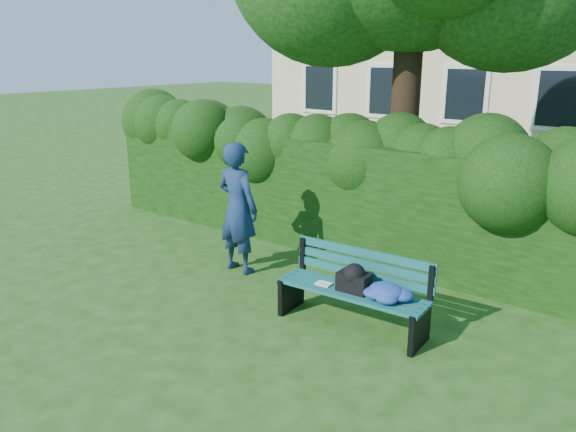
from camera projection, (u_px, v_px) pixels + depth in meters
The scene contains 4 objects.
ground at pixel (260, 294), 7.49m from camera, with size 80.00×80.00×0.00m, color #254913.
hedge at pixel (350, 197), 8.91m from camera, with size 10.00×1.00×1.80m.
park_bench at pixel (362, 289), 6.43m from camera, with size 1.81×0.66×0.89m.
man_reading at pixel (238, 208), 8.05m from camera, with size 0.70×0.46×1.91m, color navy.
Camera 1 is at (4.53, -5.22, 3.11)m, focal length 35.00 mm.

